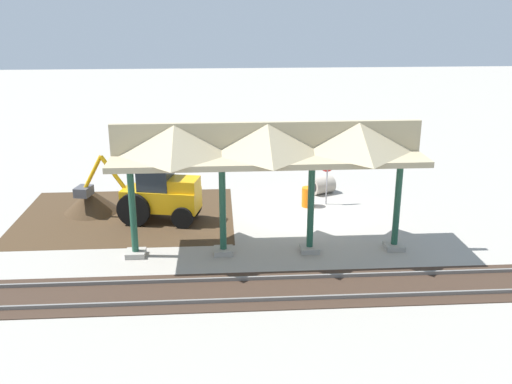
# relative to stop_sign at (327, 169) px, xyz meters

# --- Properties ---
(ground_plane) EXTENTS (120.00, 120.00, 0.00)m
(ground_plane) POSITION_rel_stop_sign_xyz_m (1.26, 1.31, -1.67)
(ground_plane) COLOR #9E998E
(dirt_work_zone) EXTENTS (9.21, 7.00, 0.01)m
(dirt_work_zone) POSITION_rel_stop_sign_xyz_m (8.94, 0.93, -1.67)
(dirt_work_zone) COLOR #42301E
(dirt_work_zone) RESTS_ON ground
(platform_canopy) EXTENTS (10.81, 3.20, 4.90)m
(platform_canopy) POSITION_rel_stop_sign_xyz_m (3.18, 5.14, 2.48)
(platform_canopy) COLOR #9E998E
(platform_canopy) RESTS_ON ground
(rail_tracks) EXTENTS (60.00, 2.58, 0.15)m
(rail_tracks) POSITION_rel_stop_sign_xyz_m (1.26, 8.11, -1.64)
(rail_tracks) COLOR slate
(rail_tracks) RESTS_ON ground
(stop_sign) EXTENTS (0.76, 0.15, 2.32)m
(stop_sign) POSITION_rel_stop_sign_xyz_m (0.00, 0.00, 0.00)
(stop_sign) COLOR gray
(stop_sign) RESTS_ON ground
(backhoe) EXTENTS (5.43, 2.32, 2.82)m
(backhoe) POSITION_rel_stop_sign_xyz_m (7.48, 1.58, -0.41)
(backhoe) COLOR orange
(backhoe) RESTS_ON ground
(dirt_mound) EXTENTS (4.79, 4.79, 2.08)m
(dirt_mound) POSITION_rel_stop_sign_xyz_m (10.55, 0.24, -1.67)
(dirt_mound) COLOR #42301E
(dirt_mound) RESTS_ON ground
(concrete_pipe) EXTENTS (1.31, 1.19, 0.81)m
(concrete_pipe) POSITION_rel_stop_sign_xyz_m (-0.10, -1.58, -1.26)
(concrete_pipe) COLOR #9E9384
(concrete_pipe) RESTS_ON ground
(traffic_barrel) EXTENTS (0.56, 0.56, 0.90)m
(traffic_barrel) POSITION_rel_stop_sign_xyz_m (0.88, 0.24, -1.22)
(traffic_barrel) COLOR orange
(traffic_barrel) RESTS_ON ground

